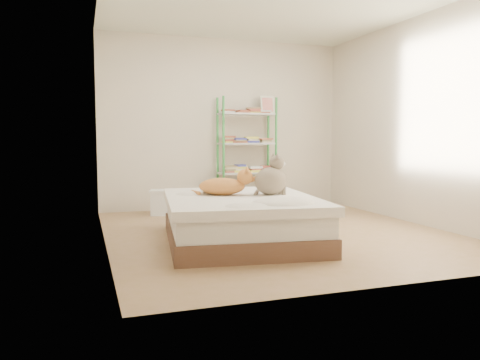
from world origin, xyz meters
name	(u,v)px	position (x,y,z in m)	size (l,w,h in m)	color
room	(277,119)	(0.00, 0.00, 1.30)	(3.81, 4.21, 2.61)	tan
bed	(240,219)	(-0.56, -0.35, 0.24)	(1.73, 2.05, 0.48)	brown
orange_cat	(222,184)	(-0.71, -0.17, 0.59)	(0.58, 0.31, 0.23)	gold
grey_cat	(271,175)	(-0.22, -0.33, 0.69)	(0.31, 0.37, 0.43)	gray
shelf_unit	(247,150)	(0.31, 1.88, 0.90)	(0.91, 0.36, 1.74)	green
cardboard_box	(264,209)	(0.09, 0.62, 0.18)	(0.62, 0.64, 0.40)	#A7754B
white_bin	(162,202)	(-1.06, 1.65, 0.18)	(0.38, 0.35, 0.36)	white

